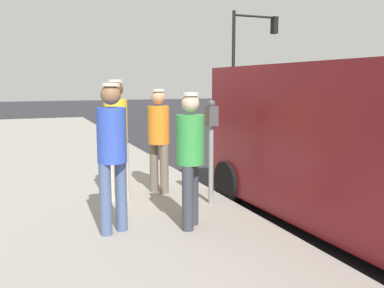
# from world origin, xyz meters

# --- Properties ---
(ground_plane) EXTENTS (80.00, 80.00, 0.00)m
(ground_plane) POSITION_xyz_m (0.00, 0.00, 0.00)
(ground_plane) COLOR #2D2D33
(sidewalk_slab) EXTENTS (5.00, 32.00, 0.15)m
(sidewalk_slab) POSITION_xyz_m (3.50, 0.00, 0.07)
(sidewalk_slab) COLOR #9E998E
(sidewalk_slab) RESTS_ON ground
(parking_meter_near) EXTENTS (0.14, 0.18, 1.52)m
(parking_meter_near) POSITION_xyz_m (1.35, 0.56, 1.18)
(parking_meter_near) COLOR gray
(parking_meter_near) RESTS_ON sidewalk_slab
(pedestrian_in_orange) EXTENTS (0.34, 0.34, 1.66)m
(pedestrian_in_orange) POSITION_xyz_m (1.87, -0.32, 1.10)
(pedestrian_in_orange) COLOR #726656
(pedestrian_in_orange) RESTS_ON sidewalk_slab
(pedestrian_in_green) EXTENTS (0.34, 0.34, 1.65)m
(pedestrian_in_green) POSITION_xyz_m (2.01, 1.40, 1.09)
(pedestrian_in_green) COLOR #383D47
(pedestrian_in_green) RESTS_ON sidewalk_slab
(pedestrian_in_yellow) EXTENTS (0.34, 0.34, 1.81)m
(pedestrian_in_yellow) POSITION_xyz_m (2.59, -0.09, 1.20)
(pedestrian_in_yellow) COLOR beige
(pedestrian_in_yellow) RESTS_ON sidewalk_slab
(pedestrian_in_blue) EXTENTS (0.34, 0.34, 1.76)m
(pedestrian_in_blue) POSITION_xyz_m (2.92, 1.23, 1.17)
(pedestrian_in_blue) COLOR #4C608C
(pedestrian_in_blue) RESTS_ON sidewalk_slab
(parked_van) EXTENTS (2.25, 5.25, 2.15)m
(parked_van) POSITION_xyz_m (-0.15, 2.20, 1.15)
(parked_van) COLOR maroon
(parked_van) RESTS_ON ground
(traffic_light_corner) EXTENTS (2.48, 0.42, 5.20)m
(traffic_light_corner) POSITION_xyz_m (-6.30, -11.73, 3.52)
(traffic_light_corner) COLOR black
(traffic_light_corner) RESTS_ON ground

